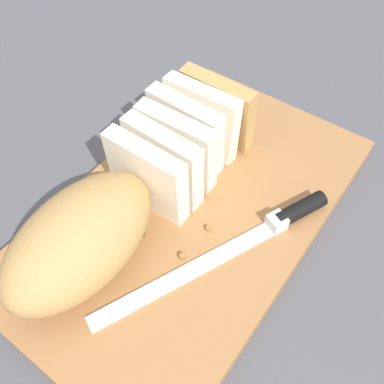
{
  "coord_description": "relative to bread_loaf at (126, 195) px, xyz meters",
  "views": [
    {
      "loc": [
        -0.25,
        -0.18,
        0.45
      ],
      "look_at": [
        0.0,
        0.0,
        0.05
      ],
      "focal_mm": 39.72,
      "sensor_mm": 36.0,
      "label": 1
    }
  ],
  "objects": [
    {
      "name": "crumb_stray_left",
      "position": [
        -0.01,
        -0.08,
        -0.04
      ],
      "size": [
        0.01,
        0.01,
        0.01
      ],
      "primitive_type": "sphere",
      "color": "#996633",
      "rests_on": "cutting_board"
    },
    {
      "name": "crumb_stray_right",
      "position": [
        -0.01,
        -0.03,
        -0.05
      ],
      "size": [
        0.0,
        0.0,
        0.0
      ],
      "primitive_type": "sphere",
      "color": "#996633",
      "rests_on": "cutting_board"
    },
    {
      "name": "bread_knife",
      "position": [
        0.08,
        -0.14,
        -0.04
      ],
      "size": [
        0.29,
        0.14,
        0.02
      ],
      "rotation": [
        0.0,
        0.0,
        2.73
      ],
      "color": "silver",
      "rests_on": "cutting_board"
    },
    {
      "name": "bread_loaf",
      "position": [
        0.0,
        0.0,
        0.0
      ],
      "size": [
        0.36,
        0.12,
        0.1
      ],
      "rotation": [
        0.0,
        0.0,
        -0.0
      ],
      "color": "tan",
      "rests_on": "cutting_board"
    },
    {
      "name": "cutting_board",
      "position": [
        0.06,
        -0.05,
        -0.06
      ],
      "size": [
        0.48,
        0.28,
        0.02
      ],
      "primitive_type": "cube",
      "rotation": [
        0.0,
        0.0,
        -0.01
      ],
      "color": "#9E6B3D",
      "rests_on": "ground_plane"
    },
    {
      "name": "ground_plane",
      "position": [
        0.06,
        -0.05,
        -0.07
      ],
      "size": [
        3.0,
        3.0,
        0.0
      ],
      "primitive_type": "plane",
      "color": "#4C4C51"
    },
    {
      "name": "crumb_near_knife",
      "position": [
        0.04,
        -0.08,
        -0.04
      ],
      "size": [
        0.01,
        0.01,
        0.01
      ],
      "primitive_type": "sphere",
      "color": "#996633",
      "rests_on": "cutting_board"
    },
    {
      "name": "crumb_near_loaf",
      "position": [
        0.05,
        0.02,
        -0.05
      ],
      "size": [
        0.0,
        0.0,
        0.0
      ],
      "primitive_type": "sphere",
      "color": "#996633",
      "rests_on": "cutting_board"
    }
  ]
}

